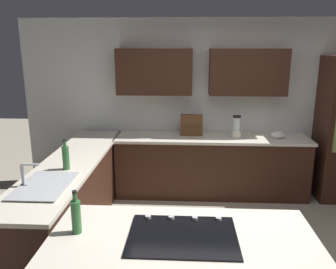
% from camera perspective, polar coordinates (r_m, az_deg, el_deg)
% --- Properties ---
extents(ground_plane, '(14.00, 14.00, 0.00)m').
position_cam_1_polar(ground_plane, '(3.90, 10.26, -20.05)').
color(ground_plane, '#9E937F').
extents(wall_back, '(6.00, 0.44, 2.60)m').
position_cam_1_polar(wall_back, '(5.31, 7.57, 6.04)').
color(wall_back, silver).
rests_on(wall_back, ground).
extents(lower_cabinets_back, '(2.80, 0.60, 0.86)m').
position_cam_1_polar(lower_cabinets_back, '(5.23, 7.11, -5.37)').
color(lower_cabinets_back, '#381E14').
rests_on(lower_cabinets_back, ground).
extents(countertop_back, '(2.84, 0.64, 0.04)m').
position_cam_1_polar(countertop_back, '(5.10, 7.26, -0.60)').
color(countertop_back, silver).
rests_on(countertop_back, lower_cabinets_back).
extents(lower_cabinets_side, '(0.60, 2.90, 0.86)m').
position_cam_1_polar(lower_cabinets_side, '(4.34, -15.39, -10.07)').
color(lower_cabinets_side, '#381E14').
rests_on(lower_cabinets_side, ground).
extents(countertop_side, '(0.64, 2.94, 0.04)m').
position_cam_1_polar(countertop_side, '(4.18, -15.81, -4.44)').
color(countertop_side, silver).
rests_on(countertop_side, lower_cabinets_side).
extents(island_top, '(1.89, 0.91, 0.04)m').
position_cam_1_polar(island_top, '(2.53, 2.45, -16.98)').
color(island_top, silver).
rests_on(island_top, island_base).
extents(sink_unit, '(0.46, 0.70, 0.23)m').
position_cam_1_polar(sink_unit, '(3.50, -19.97, -7.86)').
color(sink_unit, '#515456').
rests_on(sink_unit, countertop_side).
extents(cooktop, '(0.76, 0.56, 0.03)m').
position_cam_1_polar(cooktop, '(2.52, 2.45, -16.38)').
color(cooktop, black).
rests_on(cooktop, island_top).
extents(blender, '(0.15, 0.15, 0.33)m').
position_cam_1_polar(blender, '(5.07, 11.28, 1.03)').
color(blender, beige).
rests_on(blender, countertop_back).
extents(mixing_bowl, '(0.19, 0.19, 0.11)m').
position_cam_1_polar(mixing_bowl, '(5.21, 17.77, -0.01)').
color(mixing_bowl, white).
rests_on(mixing_bowl, countertop_back).
extents(spice_rack, '(0.33, 0.11, 0.31)m').
position_cam_1_polar(spice_rack, '(5.12, 3.91, 1.58)').
color(spice_rack, brown).
rests_on(spice_rack, countertop_back).
extents(dish_soap_bottle, '(0.07, 0.07, 0.34)m').
position_cam_1_polar(dish_soap_bottle, '(3.86, -16.61, -3.60)').
color(dish_soap_bottle, '#336B38').
rests_on(dish_soap_bottle, countertop_side).
extents(oil_bottle, '(0.07, 0.07, 0.32)m').
position_cam_1_polar(oil_bottle, '(2.58, -15.00, -12.89)').
color(oil_bottle, '#336B38').
rests_on(oil_bottle, island_top).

